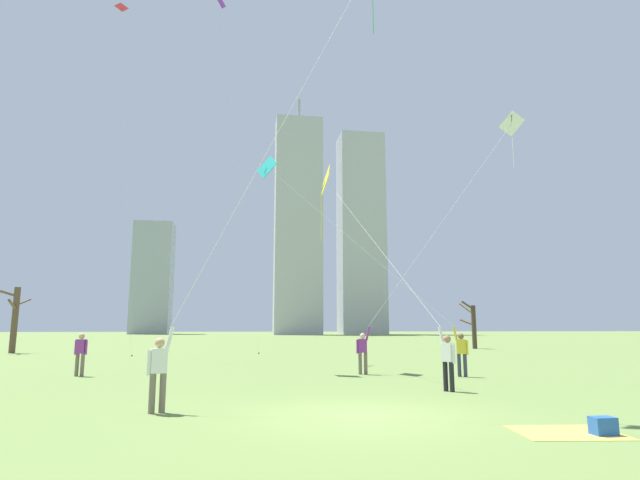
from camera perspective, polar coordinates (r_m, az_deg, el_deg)
ground_plane at (r=11.60m, az=4.59°, el=-18.70°), size 400.00×400.00×0.00m
kite_flyer_foreground_left_yellow at (r=18.02m, az=9.00°, el=-5.67°), size 2.75×9.11×9.39m
kite_flyer_midfield_center_white at (r=21.16m, az=6.81°, el=-8.81°), size 6.21×3.02×10.30m
kite_flyer_far_back_teal at (r=21.13m, az=9.82°, el=-6.77°), size 8.00×4.50×9.70m
kite_flyer_midfield_left_green at (r=12.43m, az=-12.06°, el=-3.60°), size 6.16×1.00×12.84m
bystander_strolling_midfield at (r=22.41m, az=-24.74°, el=-11.09°), size 0.50×0.28×1.62m
distant_kite_high_overhead_red at (r=40.34m, az=-20.81°, el=19.25°), size 2.34×1.39×24.09m
distant_kite_low_near_trees_purple at (r=37.95m, az=-10.26°, el=19.99°), size 3.48×5.52×23.82m
picnic_spot at (r=10.81m, az=27.24°, el=-17.90°), size 1.96×1.62×0.31m
bare_tree_left_of_center at (r=44.05m, az=-30.45°, el=-7.34°), size 1.69×2.69×4.74m
bare_tree_right_of_center at (r=47.88m, az=16.35°, el=-8.79°), size 1.33×2.07×4.12m
skyline_squat_block at (r=129.53m, az=-2.41°, el=1.79°), size 11.66×6.45×59.95m
skyline_wide_slab at (r=145.81m, az=-17.84°, el=-3.98°), size 9.83×8.91×29.46m
skyline_mid_tower_left at (r=135.80m, az=4.52°, el=0.80°), size 11.42×9.00×52.15m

